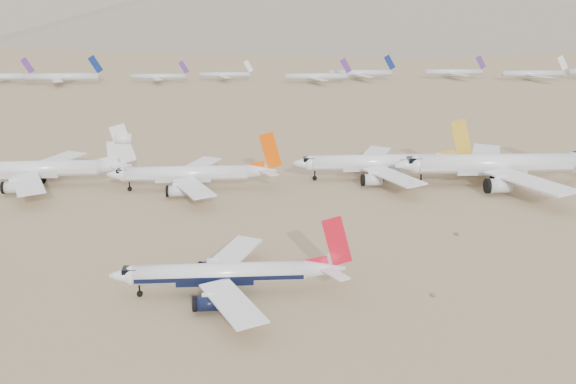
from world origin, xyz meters
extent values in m
plane|color=#83694C|center=(0.00, 0.00, 0.00)|extent=(7000.00, 7000.00, 0.00)
cylinder|color=white|center=(-12.10, 4.81, 3.98)|extent=(29.27, 3.46, 3.46)
cube|color=black|center=(-12.10, 4.81, 3.55)|extent=(28.68, 3.51, 0.78)
sphere|color=white|center=(-26.73, 4.81, 3.98)|extent=(3.46, 3.46, 3.46)
cube|color=black|center=(-27.25, 4.81, 4.93)|extent=(2.42, 2.25, 0.86)
cone|color=white|center=(5.99, 4.81, 4.24)|extent=(7.32, 3.46, 3.46)
cube|color=white|center=(-9.84, -5.46, 3.37)|extent=(11.30, 17.81, 0.54)
cube|color=white|center=(7.41, 1.45, 4.67)|extent=(4.65, 6.07, 0.21)
cylinder|color=black|center=(-13.73, -2.38, 1.81)|extent=(4.07, 2.49, 2.49)
cube|color=white|center=(-9.84, 15.08, 3.37)|extent=(11.30, 17.81, 0.54)
cube|color=white|center=(7.41, 8.17, 4.67)|extent=(4.65, 6.07, 0.21)
cylinder|color=black|center=(-13.73, 12.00, 1.81)|extent=(4.07, 2.49, 2.49)
cube|color=red|center=(8.02, 4.81, 9.28)|extent=(5.55, 0.28, 9.14)
cylinder|color=black|center=(-25.87, 4.81, 0.52)|extent=(1.04, 0.43, 1.04)
cylinder|color=black|center=(-10.88, 2.39, 0.73)|extent=(1.45, 0.86, 1.45)
cylinder|color=black|center=(-10.88, 7.23, 0.73)|extent=(1.45, 0.86, 1.45)
cylinder|color=white|center=(60.83, 69.39, 6.02)|extent=(43.16, 5.23, 5.23)
cube|color=silver|center=(60.83, 69.39, 5.36)|extent=(42.30, 5.31, 1.18)
sphere|color=white|center=(39.25, 69.39, 6.02)|extent=(5.23, 5.23, 5.23)
cube|color=black|center=(38.47, 69.39, 7.46)|extent=(3.66, 3.40, 1.31)
cube|color=white|center=(64.16, 54.18, 5.10)|extent=(16.67, 26.27, 0.81)
cylinder|color=silver|center=(58.43, 58.72, 2.74)|extent=(5.99, 3.77, 3.77)
cube|color=white|center=(64.16, 84.59, 5.10)|extent=(16.67, 26.27, 0.81)
cylinder|color=silver|center=(58.43, 80.06, 2.74)|extent=(5.99, 3.77, 3.77)
cylinder|color=black|center=(40.56, 69.39, 0.78)|extent=(1.57, 0.65, 1.57)
cylinder|color=black|center=(62.63, 65.73, 1.10)|extent=(2.20, 1.31, 2.20)
cylinder|color=black|center=(62.63, 73.05, 1.10)|extent=(2.20, 1.31, 2.20)
cylinder|color=white|center=(28.98, 77.13, 5.01)|extent=(35.85, 4.36, 4.36)
cube|color=silver|center=(28.98, 77.13, 4.47)|extent=(35.14, 4.42, 0.98)
sphere|color=white|center=(11.05, 77.13, 5.01)|extent=(4.36, 4.36, 4.36)
cube|color=black|center=(10.40, 77.13, 6.21)|extent=(3.05, 2.83, 1.09)
cone|color=white|center=(51.14, 77.13, 5.34)|extent=(8.96, 4.36, 4.36)
cube|color=white|center=(31.75, 64.50, 4.25)|extent=(13.85, 21.82, 0.67)
cube|color=white|center=(52.88, 72.99, 5.88)|extent=(5.69, 7.44, 0.26)
cylinder|color=silver|center=(26.99, 68.26, 2.28)|extent=(4.98, 3.14, 3.14)
cube|color=white|center=(31.75, 89.77, 4.25)|extent=(13.85, 21.82, 0.67)
cube|color=white|center=(52.88, 81.27, 5.88)|extent=(5.69, 7.44, 0.26)
cylinder|color=silver|center=(26.99, 86.00, 2.28)|extent=(4.98, 3.14, 3.14)
cube|color=gold|center=(53.63, 77.13, 11.55)|extent=(6.79, 0.35, 11.20)
cylinder|color=black|center=(12.14, 77.13, 0.65)|extent=(1.31, 0.54, 1.31)
cylinder|color=black|center=(30.47, 74.08, 0.91)|extent=(1.83, 1.09, 1.83)
cylinder|color=black|center=(30.47, 80.18, 0.91)|extent=(1.83, 1.09, 1.83)
cylinder|color=white|center=(-23.09, 69.86, 4.59)|extent=(32.63, 3.99, 3.99)
cube|color=silver|center=(-23.09, 69.86, 4.09)|extent=(31.98, 4.05, 0.90)
sphere|color=white|center=(-39.40, 69.86, 4.59)|extent=(3.99, 3.99, 3.99)
cube|color=black|center=(-40.00, 69.86, 5.68)|extent=(2.79, 2.59, 1.00)
cone|color=white|center=(-2.92, 69.86, 4.89)|extent=(8.16, 3.99, 3.99)
cube|color=white|center=(-20.57, 58.34, 3.89)|extent=(12.60, 19.86, 0.62)
cube|color=white|center=(-1.33, 66.08, 5.38)|extent=(5.18, 6.77, 0.24)
cylinder|color=silver|center=(-24.90, 61.77, 2.09)|extent=(4.53, 2.87, 2.87)
cube|color=white|center=(-20.57, 81.37, 3.89)|extent=(12.60, 19.86, 0.62)
cube|color=white|center=(-1.33, 73.63, 5.38)|extent=(5.18, 6.77, 0.24)
cylinder|color=silver|center=(-24.90, 77.94, 2.09)|extent=(4.53, 2.87, 2.87)
cube|color=#F15002|center=(-0.65, 69.86, 10.54)|extent=(6.18, 0.32, 10.19)
cylinder|color=black|center=(-38.41, 69.86, 0.60)|extent=(1.20, 0.50, 1.20)
cylinder|color=black|center=(-21.73, 67.06, 0.84)|extent=(1.68, 1.00, 1.68)
cylinder|color=black|center=(-21.73, 72.65, 0.84)|extent=(1.68, 1.00, 1.68)
cylinder|color=white|center=(-65.37, 76.28, 4.97)|extent=(36.12, 4.32, 4.32)
cube|color=silver|center=(-65.37, 76.28, 4.43)|extent=(35.40, 4.39, 0.97)
cone|color=white|center=(-43.05, 76.28, 5.30)|extent=(9.03, 4.32, 4.32)
cube|color=white|center=(-62.58, 63.58, 4.22)|extent=(13.95, 21.98, 0.67)
cube|color=white|center=(-41.29, 72.11, 5.84)|extent=(5.73, 7.50, 0.26)
cylinder|color=silver|center=(-67.38, 67.37, 2.27)|extent=(5.02, 3.11, 3.11)
cube|color=white|center=(-62.58, 88.97, 4.22)|extent=(13.95, 21.98, 0.67)
cube|color=white|center=(-41.29, 80.44, 5.84)|extent=(5.73, 7.50, 0.26)
cylinder|color=silver|center=(-67.38, 85.18, 2.27)|extent=(5.02, 3.11, 3.11)
cube|color=white|center=(-40.54, 76.28, 11.54)|extent=(6.85, 0.35, 11.28)
cylinder|color=white|center=(-40.29, 76.28, 12.93)|extent=(4.51, 2.80, 2.80)
cylinder|color=black|center=(-63.87, 73.25, 0.91)|extent=(1.82, 1.08, 1.82)
cylinder|color=black|center=(-63.87, 79.30, 0.91)|extent=(1.82, 1.08, 1.82)
cube|color=#582B82|center=(-139.83, 311.60, 11.14)|extent=(8.04, 0.40, 10.13)
cube|color=silver|center=(-158.83, 322.05, 3.80)|extent=(10.64, 18.59, 0.40)
cylinder|color=silver|center=(-118.60, 306.71, 4.60)|extent=(44.53, 4.40, 4.40)
cube|color=navy|center=(-97.64, 306.71, 12.04)|extent=(8.87, 0.44, 11.17)
cube|color=silver|center=(-118.60, 295.19, 3.94)|extent=(11.73, 20.50, 0.44)
cube|color=silver|center=(-118.60, 318.24, 3.94)|extent=(11.73, 20.50, 0.44)
cylinder|color=silver|center=(-60.30, 309.87, 4.05)|extent=(33.40, 3.30, 3.30)
cube|color=#582B82|center=(-44.59, 309.87, 9.63)|extent=(6.65, 0.33, 8.38)
cube|color=silver|center=(-60.30, 301.23, 3.56)|extent=(8.80, 15.38, 0.33)
cube|color=silver|center=(-60.30, 318.52, 3.56)|extent=(8.80, 15.38, 0.33)
cylinder|color=silver|center=(-19.54, 317.73, 3.98)|extent=(32.04, 3.17, 3.17)
cube|color=white|center=(-4.46, 317.73, 9.34)|extent=(6.38, 0.32, 8.04)
cube|color=silver|center=(-19.54, 309.44, 3.51)|extent=(8.44, 14.75, 0.32)
cube|color=silver|center=(-19.54, 326.03, 3.51)|extent=(8.44, 14.75, 0.32)
cylinder|color=silver|center=(37.42, 300.98, 4.31)|extent=(38.56, 3.81, 3.81)
cube|color=#582B82|center=(55.56, 300.98, 10.75)|extent=(7.68, 0.38, 9.67)
cube|color=silver|center=(37.42, 291.01, 3.73)|extent=(10.16, 17.75, 0.38)
cube|color=silver|center=(37.42, 310.96, 3.73)|extent=(10.16, 17.75, 0.38)
cylinder|color=silver|center=(67.77, 317.69, 4.38)|extent=(40.16, 3.97, 3.97)
cube|color=navy|center=(86.67, 317.69, 11.09)|extent=(8.00, 0.40, 10.07)
cube|color=silver|center=(67.77, 307.29, 3.79)|extent=(10.58, 18.49, 0.40)
cube|color=silver|center=(67.77, 328.08, 3.79)|extent=(10.58, 18.49, 0.40)
cylinder|color=silver|center=(130.45, 320.89, 4.25)|extent=(37.44, 3.70, 3.70)
cube|color=#582B82|center=(148.07, 320.89, 10.51)|extent=(7.46, 0.37, 9.39)
cube|color=silver|center=(130.45, 311.20, 3.70)|extent=(9.86, 17.24, 0.37)
cube|color=silver|center=(130.45, 330.58, 3.70)|extent=(9.86, 17.24, 0.37)
cylinder|color=silver|center=(177.96, 307.15, 4.36)|extent=(39.75, 3.93, 3.93)
cube|color=white|center=(196.66, 307.15, 11.01)|extent=(7.92, 0.39, 9.97)
cube|color=silver|center=(177.96, 296.86, 3.78)|extent=(10.47, 18.30, 0.39)
cube|color=silver|center=(177.96, 317.44, 3.78)|extent=(10.47, 18.30, 0.39)
ellipsoid|color=brown|center=(-30.40, 14.40, 0.29)|extent=(0.98, 0.98, 0.54)
ellipsoid|color=brown|center=(24.40, 1.60, 0.25)|extent=(0.84, 0.84, 0.46)
ellipsoid|color=brown|center=(38.10, 30.90, 0.29)|extent=(0.98, 0.98, 0.54)
camera|label=1|loc=(-7.28, -97.03, 48.55)|focal=40.00mm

